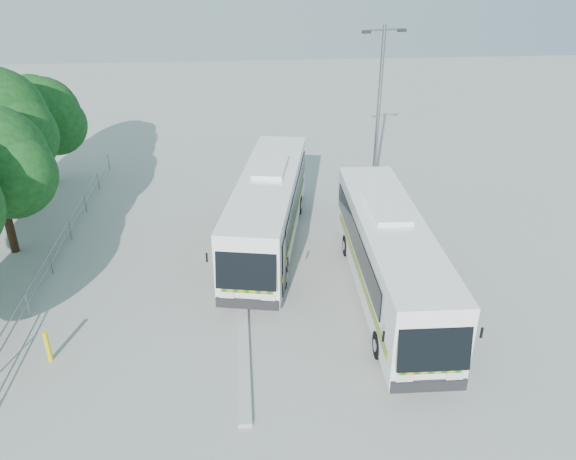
{
  "coord_description": "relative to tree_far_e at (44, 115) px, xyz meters",
  "views": [
    {
      "loc": [
        -2.12,
        -17.52,
        12.07
      ],
      "look_at": [
        -0.37,
        2.25,
        1.96
      ],
      "focal_mm": 35.0,
      "sensor_mm": 36.0,
      "label": 1
    }
  ],
  "objects": [
    {
      "name": "railing",
      "position": [
        2.63,
        -9.3,
        -3.15
      ],
      "size": [
        0.06,
        22.0,
        1.0
      ],
      "color": "gray",
      "rests_on": "ground"
    },
    {
      "name": "tree_far_e",
      "position": [
        0.0,
        0.0,
        0.0
      ],
      "size": [
        4.54,
        4.28,
        5.92
      ],
      "color": "#382314",
      "rests_on": "ground"
    },
    {
      "name": "coach_adjacent",
      "position": [
        15.89,
        -13.05,
        -2.16
      ],
      "size": [
        2.68,
        11.43,
        3.15
      ],
      "rotation": [
        0.0,
        0.0,
        -0.03
      ],
      "color": "white",
      "rests_on": "ground"
    },
    {
      "name": "bollard",
      "position": [
        4.08,
        -15.84,
        -3.33
      ],
      "size": [
        0.16,
        0.16,
        1.11
      ],
      "primitive_type": "cylinder",
      "rotation": [
        0.0,
        0.0,
        -0.04
      ],
      "color": "#CEBE0C",
      "rests_on": "ground"
    },
    {
      "name": "ground",
      "position": [
        12.63,
        -13.3,
        -3.89
      ],
      "size": [
        100.0,
        100.0,
        0.0
      ],
      "primitive_type": "plane",
      "color": "#9F9F99",
      "rests_on": "ground"
    },
    {
      "name": "lamppost",
      "position": [
        17.24,
        -4.52,
        1.0
      ],
      "size": [
        2.15,
        0.65,
        8.85
      ],
      "rotation": [
        0.0,
        0.0,
        0.21
      ],
      "color": "gray",
      "rests_on": "ground"
    },
    {
      "name": "kerb_divider",
      "position": [
        10.33,
        -11.3,
        -3.81
      ],
      "size": [
        0.4,
        16.0,
        0.15
      ],
      "primitive_type": "cube",
      "color": "#B2B2AD",
      "rests_on": "ground"
    },
    {
      "name": "coach_main",
      "position": [
        11.62,
        -8.38,
        -2.13
      ],
      "size": [
        4.49,
        11.76,
        3.2
      ],
      "rotation": [
        0.0,
        0.0,
        -0.19
      ],
      "color": "white",
      "rests_on": "ground"
    }
  ]
}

